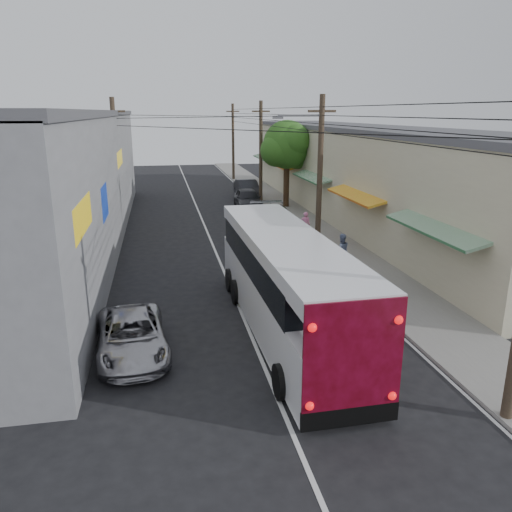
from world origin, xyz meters
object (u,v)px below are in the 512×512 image
at_px(parked_car_mid, 248,199).
at_px(pedestrian_near, 305,225).
at_px(parked_car_far, 247,189).
at_px(pedestrian_far, 341,251).
at_px(parked_suv, 275,223).
at_px(jeepney, 132,336).
at_px(coach_bus, 285,282).

relative_size(parked_car_mid, pedestrian_near, 3.00).
height_order(parked_car_mid, parked_car_far, parked_car_mid).
height_order(pedestrian_near, pedestrian_far, pedestrian_far).
height_order(parked_suv, pedestrian_far, parked_suv).
distance_m(parked_car_mid, parked_car_far, 4.91).
relative_size(parked_car_mid, pedestrian_far, 2.84).
bearing_deg(parked_car_mid, pedestrian_near, -79.41).
relative_size(jeepney, pedestrian_near, 2.87).
bearing_deg(coach_bus, pedestrian_near, 69.39).
xyz_separation_m(parked_car_mid, pedestrian_far, (1.65, -15.86, 0.15)).
distance_m(parked_suv, parked_car_mid, 9.14).
xyz_separation_m(parked_suv, pedestrian_far, (1.64, -6.71, 0.05)).
distance_m(coach_bus, parked_car_mid, 22.08).
height_order(coach_bus, parked_suv, coach_bus).
bearing_deg(parked_car_far, coach_bus, -98.73).
bearing_deg(pedestrian_near, coach_bus, 85.03).
height_order(parked_car_far, pedestrian_far, pedestrian_far).
xyz_separation_m(parked_suv, parked_car_mid, (-0.01, 9.14, -0.10)).
bearing_deg(parked_car_far, jeepney, -108.40).
bearing_deg(jeepney, pedestrian_near, 48.98).
distance_m(parked_suv, parked_car_far, 14.01).
distance_m(coach_bus, pedestrian_far, 7.43).
bearing_deg(parked_car_mid, parked_car_far, 82.18).
bearing_deg(parked_car_mid, pedestrian_far, -82.51).
xyz_separation_m(coach_bus, pedestrian_near, (4.20, 11.85, -0.84)).
xyz_separation_m(pedestrian_near, pedestrian_far, (0.05, -5.80, 0.04)).
bearing_deg(pedestrian_far, parked_suv, -76.02).
xyz_separation_m(coach_bus, parked_car_mid, (2.60, 21.90, -0.94)).
xyz_separation_m(jeepney, pedestrian_near, (9.20, 12.71, 0.28)).
height_order(coach_bus, parked_car_mid, coach_bus).
bearing_deg(jeepney, parked_car_far, 67.96).
distance_m(parked_car_far, pedestrian_near, 14.93).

